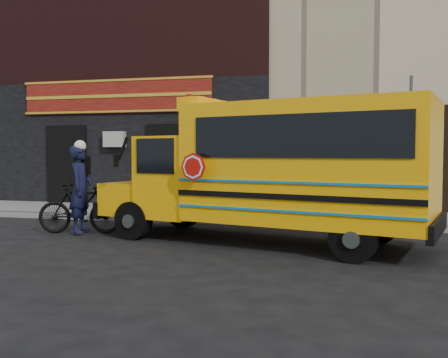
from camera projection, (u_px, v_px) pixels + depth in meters
ground at (226, 244)px, 9.92m from camera, size 120.00×120.00×0.00m
curb at (251, 222)px, 12.43m from camera, size 40.00×0.20×0.15m
sidewalk at (261, 215)px, 13.89m from camera, size 40.00×3.00×0.15m
building at (287, 44)px, 19.74m from camera, size 20.00×10.70×12.00m
school_bus at (277, 168)px, 9.83m from camera, size 7.21×3.80×2.92m
sign_pole at (410, 145)px, 12.02m from camera, size 0.13×0.31×3.67m
bicycle at (80, 208)px, 11.18m from camera, size 1.95×0.95×1.13m
cyclist at (81, 191)px, 11.06m from camera, size 0.56×0.77×1.93m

